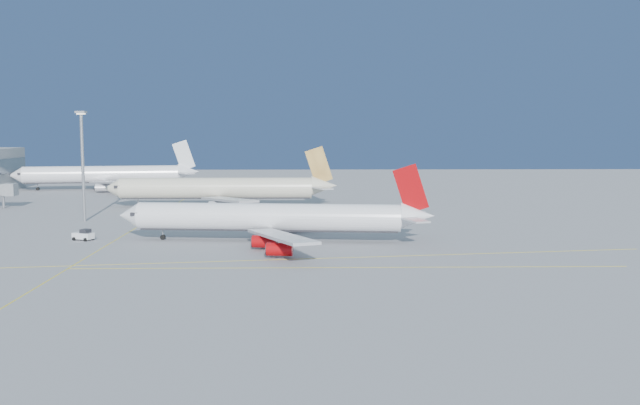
{
  "coord_description": "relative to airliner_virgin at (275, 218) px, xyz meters",
  "views": [
    {
      "loc": [
        -2.11,
        -126.6,
        22.53
      ],
      "look_at": [
        0.97,
        19.26,
        7.0
      ],
      "focal_mm": 40.0,
      "sensor_mm": 36.0,
      "label": 1
    }
  ],
  "objects": [
    {
      "name": "airliner_virgin",
      "position": [
        0.0,
        0.0,
        0.0
      ],
      "size": [
        62.91,
        56.21,
        15.52
      ],
      "rotation": [
        0.0,
        0.0,
        -0.11
      ],
      "color": "white",
      "rests_on": "ground"
    },
    {
      "name": "taxiway_lines",
      "position": [
        -6.66,
        -6.37,
        -4.67
      ],
      "size": [
        118.86,
        140.0,
        0.02
      ],
      "color": "yellow",
      "rests_on": "ground"
    },
    {
      "name": "pushback_tug",
      "position": [
        -38.25,
        2.04,
        -3.62
      ],
      "size": [
        4.51,
        3.68,
        2.27
      ],
      "rotation": [
        0.0,
        0.0,
        -0.41
      ],
      "color": "white",
      "rests_on": "ground"
    },
    {
      "name": "ground",
      "position": [
        8.05,
        -12.71,
        -4.68
      ],
      "size": [
        500.0,
        500.0,
        0.0
      ],
      "primitive_type": "plane",
      "color": "slate",
      "rests_on": "ground"
    },
    {
      "name": "airliner_third",
      "position": [
        -65.74,
        118.43,
        0.72
      ],
      "size": [
        66.36,
        60.57,
        17.84
      ],
      "rotation": [
        0.0,
        0.0,
        0.16
      ],
      "color": "white",
      "rests_on": "ground"
    },
    {
      "name": "airliner_etihad",
      "position": [
        -17.63,
        61.32,
        0.55
      ],
      "size": [
        65.63,
        60.83,
        17.18
      ],
      "rotation": [
        0.0,
        0.0,
        0.01
      ],
      "color": "beige",
      "rests_on": "ground"
    },
    {
      "name": "light_mast",
      "position": [
        -46.91,
        31.0,
        10.81
      ],
      "size": [
        2.27,
        2.27,
        26.25
      ],
      "color": "gray",
      "rests_on": "ground"
    }
  ]
}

